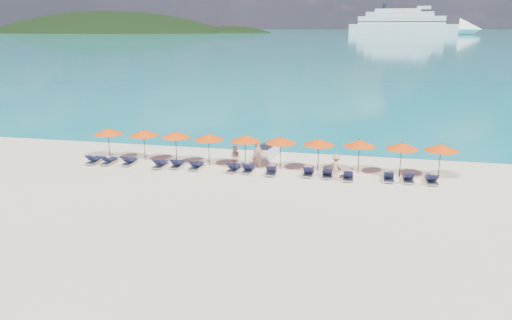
# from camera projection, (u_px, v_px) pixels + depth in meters

# --- Properties ---
(ground) EXTENTS (1400.00, 1400.00, 0.00)m
(ground) POSITION_uv_depth(u_px,v_px,m) (245.00, 194.00, 28.56)
(ground) COLOR beige
(sea) EXTENTS (1600.00, 1300.00, 0.01)m
(sea) POSITION_uv_depth(u_px,v_px,m) (364.00, 32.00, 650.64)
(sea) COLOR #1FA9B2
(sea) RESTS_ON ground
(headland_main) EXTENTS (374.00, 242.00, 126.50)m
(headland_main) POSITION_uv_depth(u_px,v_px,m) (110.00, 65.00, 609.46)
(headland_main) COLOR black
(headland_main) RESTS_ON ground
(headland_small) EXTENTS (162.00, 126.00, 85.50)m
(headland_small) POSITION_uv_depth(u_px,v_px,m) (233.00, 63.00, 596.55)
(headland_small) COLOR black
(headland_small) RESTS_ON ground
(cruise_ship) EXTENTS (129.92, 41.51, 35.72)m
(cruise_ship) POSITION_uv_depth(u_px,v_px,m) (415.00, 25.00, 504.68)
(cruise_ship) COLOR silver
(cruise_ship) RESTS_ON ground
(jetski) EXTENTS (1.42, 2.87, 0.98)m
(jetski) POSITION_uv_depth(u_px,v_px,m) (267.00, 151.00, 36.49)
(jetski) COLOR silver
(jetski) RESTS_ON ground
(beachgoer_a) EXTENTS (0.78, 0.67, 1.81)m
(beachgoer_a) POSITION_uv_depth(u_px,v_px,m) (258.00, 155.00, 33.39)
(beachgoer_a) COLOR tan
(beachgoer_a) RESTS_ON ground
(beachgoer_b) EXTENTS (0.85, 0.61, 1.59)m
(beachgoer_b) POSITION_uv_depth(u_px,v_px,m) (235.00, 158.00, 33.18)
(beachgoer_b) COLOR tan
(beachgoer_b) RESTS_ON ground
(beachgoer_c) EXTENTS (1.16, 0.85, 1.63)m
(beachgoer_c) POSITION_uv_depth(u_px,v_px,m) (336.00, 167.00, 30.98)
(beachgoer_c) COLOR tan
(beachgoer_c) RESTS_ON ground
(umbrella_0) EXTENTS (2.10, 2.10, 2.28)m
(umbrella_0) POSITION_uv_depth(u_px,v_px,m) (108.00, 131.00, 35.50)
(umbrella_0) COLOR black
(umbrella_0) RESTS_ON ground
(umbrella_1) EXTENTS (2.10, 2.10, 2.28)m
(umbrella_1) POSITION_uv_depth(u_px,v_px,m) (144.00, 133.00, 35.01)
(umbrella_1) COLOR black
(umbrella_1) RESTS_ON ground
(umbrella_2) EXTENTS (2.10, 2.10, 2.28)m
(umbrella_2) POSITION_uv_depth(u_px,v_px,m) (176.00, 134.00, 34.47)
(umbrella_2) COLOR black
(umbrella_2) RESTS_ON ground
(umbrella_3) EXTENTS (2.10, 2.10, 2.28)m
(umbrella_3) POSITION_uv_depth(u_px,v_px,m) (209.00, 137.00, 33.75)
(umbrella_3) COLOR black
(umbrella_3) RESTS_ON ground
(umbrella_4) EXTENTS (2.10, 2.10, 2.28)m
(umbrella_4) POSITION_uv_depth(u_px,v_px,m) (245.00, 138.00, 33.28)
(umbrella_4) COLOR black
(umbrella_4) RESTS_ON ground
(umbrella_5) EXTENTS (2.10, 2.10, 2.28)m
(umbrella_5) POSITION_uv_depth(u_px,v_px,m) (281.00, 140.00, 32.79)
(umbrella_5) COLOR black
(umbrella_5) RESTS_ON ground
(umbrella_6) EXTENTS (2.10, 2.10, 2.28)m
(umbrella_6) POSITION_uv_depth(u_px,v_px,m) (319.00, 142.00, 32.27)
(umbrella_6) COLOR black
(umbrella_6) RESTS_ON ground
(umbrella_7) EXTENTS (2.10, 2.10, 2.28)m
(umbrella_7) POSITION_uv_depth(u_px,v_px,m) (359.00, 143.00, 31.95)
(umbrella_7) COLOR black
(umbrella_7) RESTS_ON ground
(umbrella_8) EXTENTS (2.10, 2.10, 2.28)m
(umbrella_8) POSITION_uv_depth(u_px,v_px,m) (402.00, 146.00, 31.22)
(umbrella_8) COLOR black
(umbrella_8) RESTS_ON ground
(umbrella_9) EXTENTS (2.10, 2.10, 2.28)m
(umbrella_9) POSITION_uv_depth(u_px,v_px,m) (441.00, 147.00, 30.80)
(umbrella_9) COLOR black
(umbrella_9) RESTS_ON ground
(lounger_0) EXTENTS (0.74, 1.74, 0.66)m
(lounger_0) POSITION_uv_depth(u_px,v_px,m) (94.00, 160.00, 34.76)
(lounger_0) COLOR silver
(lounger_0) RESTS_ON ground
(lounger_1) EXTENTS (0.73, 1.74, 0.66)m
(lounger_1) POSITION_uv_depth(u_px,v_px,m) (109.00, 161.00, 34.56)
(lounger_1) COLOR silver
(lounger_1) RESTS_ON ground
(lounger_2) EXTENTS (0.68, 1.72, 0.66)m
(lounger_2) POSITION_uv_depth(u_px,v_px,m) (129.00, 161.00, 34.39)
(lounger_2) COLOR silver
(lounger_2) RESTS_ON ground
(lounger_3) EXTENTS (0.63, 1.70, 0.66)m
(lounger_3) POSITION_uv_depth(u_px,v_px,m) (160.00, 164.00, 33.74)
(lounger_3) COLOR silver
(lounger_3) RESTS_ON ground
(lounger_4) EXTENTS (0.69, 1.73, 0.66)m
(lounger_4) POSITION_uv_depth(u_px,v_px,m) (177.00, 164.00, 33.73)
(lounger_4) COLOR silver
(lounger_4) RESTS_ON ground
(lounger_5) EXTENTS (0.67, 1.72, 0.66)m
(lounger_5) POSITION_uv_depth(u_px,v_px,m) (196.00, 166.00, 33.38)
(lounger_5) COLOR silver
(lounger_5) RESTS_ON ground
(lounger_6) EXTENTS (0.79, 1.75, 0.66)m
(lounger_6) POSITION_uv_depth(u_px,v_px,m) (234.00, 168.00, 32.83)
(lounger_6) COLOR silver
(lounger_6) RESTS_ON ground
(lounger_7) EXTENTS (0.62, 1.70, 0.66)m
(lounger_7) POSITION_uv_depth(u_px,v_px,m) (248.00, 169.00, 32.65)
(lounger_7) COLOR silver
(lounger_7) RESTS_ON ground
(lounger_8) EXTENTS (0.75, 1.74, 0.66)m
(lounger_8) POSITION_uv_depth(u_px,v_px,m) (271.00, 171.00, 32.18)
(lounger_8) COLOR silver
(lounger_8) RESTS_ON ground
(lounger_9) EXTENTS (0.62, 1.70, 0.66)m
(lounger_9) POSITION_uv_depth(u_px,v_px,m) (309.00, 172.00, 31.92)
(lounger_9) COLOR silver
(lounger_9) RESTS_ON ground
(lounger_10) EXTENTS (0.75, 1.74, 0.66)m
(lounger_10) POSITION_uv_depth(u_px,v_px,m) (327.00, 173.00, 31.63)
(lounger_10) COLOR silver
(lounger_10) RESTS_ON ground
(lounger_11) EXTENTS (0.67, 1.72, 0.66)m
(lounger_11) POSITION_uv_depth(u_px,v_px,m) (348.00, 176.00, 31.09)
(lounger_11) COLOR silver
(lounger_11) RESTS_ON ground
(lounger_12) EXTENTS (0.63, 1.70, 0.66)m
(lounger_12) POSITION_uv_depth(u_px,v_px,m) (389.00, 177.00, 30.89)
(lounger_12) COLOR silver
(lounger_12) RESTS_ON ground
(lounger_13) EXTENTS (0.65, 1.71, 0.66)m
(lounger_13) POSITION_uv_depth(u_px,v_px,m) (408.00, 178.00, 30.68)
(lounger_13) COLOR silver
(lounger_13) RESTS_ON ground
(lounger_14) EXTENTS (0.70, 1.73, 0.66)m
(lounger_14) POSITION_uv_depth(u_px,v_px,m) (432.00, 180.00, 30.36)
(lounger_14) COLOR silver
(lounger_14) RESTS_ON ground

